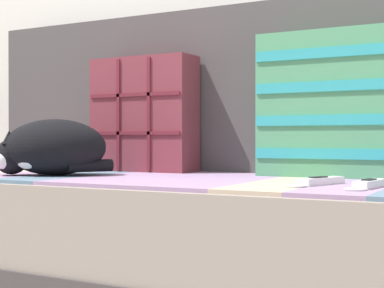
% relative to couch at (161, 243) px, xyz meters
% --- Properties ---
extents(couch, '(1.88, 0.81, 0.42)m').
position_rel_couch_xyz_m(couch, '(0.00, 0.00, 0.00)').
color(couch, '#3D3838').
rests_on(couch, ground_plane).
extents(sofa_backrest, '(1.84, 0.14, 0.58)m').
position_rel_couch_xyz_m(sofa_backrest, '(-0.00, 0.34, 0.50)').
color(sofa_backrest, '#474242').
rests_on(sofa_backrest, couch).
extents(throw_pillow_quilted, '(0.38, 0.14, 0.40)m').
position_rel_couch_xyz_m(throw_pillow_quilted, '(-0.19, 0.19, 0.41)').
color(throw_pillow_quilted, brown).
rests_on(throw_pillow_quilted, couch).
extents(throw_pillow_striped, '(0.42, 0.14, 0.44)m').
position_rel_couch_xyz_m(throw_pillow_striped, '(0.48, 0.19, 0.43)').
color(throw_pillow_striped, '#4C9366').
rests_on(throw_pillow_striped, couch).
extents(sleeping_cat, '(0.38, 0.34, 0.18)m').
position_rel_couch_xyz_m(sleeping_cat, '(-0.32, -0.15, 0.29)').
color(sleeping_cat, black).
rests_on(sleeping_cat, couch).
extents(game_remote_near, '(0.07, 0.20, 0.02)m').
position_rel_couch_xyz_m(game_remote_near, '(0.67, -0.16, 0.22)').
color(game_remote_near, white).
rests_on(game_remote_near, couch).
extents(game_remote_far, '(0.10, 0.21, 0.02)m').
position_rel_couch_xyz_m(game_remote_far, '(0.54, -0.13, 0.22)').
color(game_remote_far, white).
rests_on(game_remote_far, couch).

